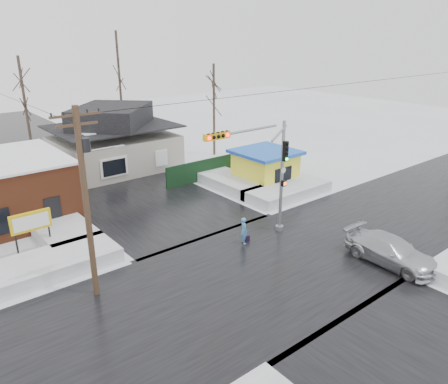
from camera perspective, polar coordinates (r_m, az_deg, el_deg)
ground at (r=23.62m, az=5.66°, el=-9.97°), size 120.00×120.00×0.00m
road_ns at (r=23.61m, az=5.66°, el=-9.95°), size 10.00×120.00×0.02m
road_ew at (r=23.61m, az=5.66°, el=-9.95°), size 120.00×10.00×0.02m
snowbank_nw at (r=24.83m, az=-21.78°, el=-8.80°), size 7.00×3.00×0.80m
snowbank_ne at (r=33.79m, az=8.29°, el=0.19°), size 7.00×3.00×0.80m
snowbank_nside_w at (r=29.69m, az=-21.19°, el=-3.91°), size 3.00×8.00×0.80m
snowbank_nside_e at (r=35.91m, az=0.26°, el=1.62°), size 3.00×8.00×0.80m
traffic_signal at (r=25.34m, az=5.25°, el=3.38°), size 6.05×0.68×7.00m
utility_pole at (r=20.18m, az=-17.50°, el=-0.22°), size 3.15×0.44×9.00m
marquee_sign at (r=26.40m, az=-23.91°, el=-3.70°), size 2.20×0.21×2.55m
house at (r=40.98m, az=-14.24°, el=6.57°), size 10.40×8.40×5.76m
kiosk at (r=35.77m, az=5.42°, el=3.24°), size 4.60×4.60×2.88m
fence at (r=36.97m, az=-2.30°, el=2.96°), size 8.00×0.12×1.80m
tree_far_left at (r=41.88m, az=-24.94°, el=13.06°), size 3.00×3.00×10.00m
tree_far_mid at (r=47.13m, az=-13.72°, el=16.85°), size 3.00×3.00×12.00m
tree_far_right at (r=43.67m, az=-1.35°, el=14.03°), size 3.00×3.00×9.00m
pedestrian at (r=25.82m, az=2.62°, el=-5.08°), size 0.57×0.69×1.64m
car at (r=25.32m, az=20.96°, el=-7.23°), size 2.17×5.16×1.49m
shopping_bag at (r=26.34m, az=3.07°, el=-6.10°), size 0.29×0.15×0.35m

